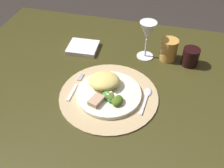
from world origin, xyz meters
name	(u,v)px	position (x,y,z in m)	size (l,w,h in m)	color
dining_table	(99,105)	(0.00, 0.00, 0.58)	(1.26, 1.07, 0.71)	#393516
placemat	(109,96)	(0.06, -0.06, 0.71)	(0.38, 0.38, 0.01)	tan
dinner_plate	(109,94)	(0.06, -0.06, 0.72)	(0.25, 0.25, 0.02)	#E7E9C8
pasta_serving	(104,81)	(0.04, -0.03, 0.75)	(0.12, 0.11, 0.05)	#E2CA67
salad_greens	(112,97)	(0.08, -0.09, 0.74)	(0.09, 0.07, 0.02)	#455B20
bread_piece	(96,101)	(0.03, -0.12, 0.74)	(0.06, 0.04, 0.02)	tan
fork	(75,88)	(-0.08, -0.06, 0.71)	(0.02, 0.16, 0.00)	silver
spoon	(147,96)	(0.20, -0.03, 0.71)	(0.03, 0.15, 0.01)	silver
napkin	(83,48)	(-0.14, 0.21, 0.72)	(0.14, 0.12, 0.02)	silver
wine_glass	(147,33)	(0.16, 0.23, 0.83)	(0.08, 0.08, 0.17)	silver
amber_tumbler	(169,50)	(0.26, 0.24, 0.76)	(0.07, 0.07, 0.10)	gold
dark_tumbler	(190,57)	(0.35, 0.22, 0.75)	(0.07, 0.07, 0.08)	black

